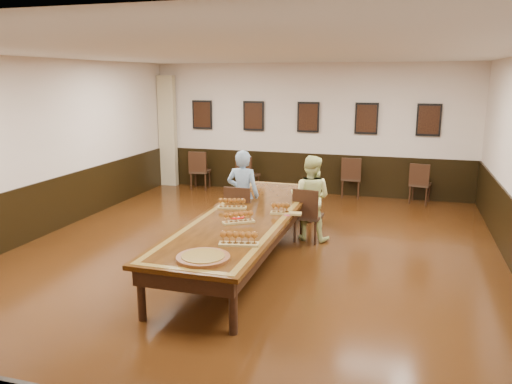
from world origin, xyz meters
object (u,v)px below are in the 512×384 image
(chair_woman, at_px, (308,214))
(person_man, at_px, (243,195))
(spare_chair_d, at_px, (420,183))
(spare_chair_c, at_px, (351,177))
(person_woman, at_px, (310,198))
(carved_platter, at_px, (203,258))
(chair_man, at_px, (241,213))
(spare_chair_a, at_px, (200,170))
(conference_table, at_px, (247,223))
(spare_chair_b, at_px, (248,174))

(chair_woman, bearing_deg, person_man, 15.81)
(spare_chair_d, height_order, person_man, person_man)
(chair_woman, distance_m, spare_chair_c, 3.62)
(chair_woman, distance_m, spare_chair_d, 3.97)
(spare_chair_d, distance_m, person_man, 4.81)
(spare_chair_c, xyz_separation_m, person_man, (-1.51, -3.81, 0.31))
(person_woman, height_order, carved_platter, person_woman)
(spare_chair_c, relative_size, carved_platter, 1.40)
(person_man, height_order, carved_platter, person_man)
(chair_man, relative_size, person_man, 0.63)
(chair_man, relative_size, person_woman, 0.66)
(chair_man, distance_m, person_woman, 1.26)
(spare_chair_c, bearing_deg, spare_chair_a, -1.14)
(spare_chair_d, bearing_deg, chair_man, 61.85)
(spare_chair_a, distance_m, person_man, 4.33)
(spare_chair_d, distance_m, carved_platter, 7.20)
(chair_woman, xyz_separation_m, conference_table, (-0.75, -1.21, 0.12))
(chair_woman, bearing_deg, carved_platter, 84.32)
(spare_chair_c, height_order, conference_table, spare_chair_c)
(spare_chair_c, bearing_deg, chair_woman, 80.17)
(spare_chair_a, xyz_separation_m, spare_chair_c, (3.87, 0.20, -0.01))
(spare_chair_a, bearing_deg, chair_woman, 129.53)
(conference_table, bearing_deg, spare_chair_d, 59.83)
(chair_man, height_order, spare_chair_d, chair_man)
(spare_chair_c, relative_size, conference_table, 0.20)
(spare_chair_a, bearing_deg, chair_man, 116.05)
(person_man, height_order, person_woman, person_man)
(spare_chair_b, xyz_separation_m, spare_chair_c, (2.53, 0.31, 0.00))
(spare_chair_a, bearing_deg, spare_chair_b, 169.25)
(spare_chair_c, bearing_deg, carved_platter, 77.56)
(spare_chair_b, bearing_deg, chair_man, 119.39)
(spare_chair_a, height_order, carved_platter, spare_chair_a)
(person_woman, bearing_deg, person_man, 20.59)
(chair_man, xyz_separation_m, spare_chair_c, (1.51, 3.92, -0.01))
(chair_woman, xyz_separation_m, person_man, (-1.15, -0.21, 0.32))
(person_man, distance_m, person_woman, 1.20)
(spare_chair_d, height_order, conference_table, spare_chair_d)
(spare_chair_a, relative_size, person_woman, 0.66)
(chair_woman, height_order, person_woman, person_woman)
(person_woman, bearing_deg, spare_chair_d, -114.72)
(chair_woman, xyz_separation_m, person_woman, (0.01, 0.10, 0.28))
(person_man, bearing_deg, spare_chair_c, -111.26)
(chair_man, bearing_deg, chair_woman, -164.26)
(carved_platter, bearing_deg, person_woman, 79.04)
(spare_chair_a, relative_size, spare_chair_d, 1.06)
(spare_chair_c, relative_size, person_man, 0.61)
(chair_woman, height_order, spare_chair_b, spare_chair_b)
(chair_woman, distance_m, spare_chair_a, 4.89)
(chair_woman, xyz_separation_m, carved_platter, (-0.64, -3.26, 0.29))
(spare_chair_b, distance_m, person_woman, 3.88)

